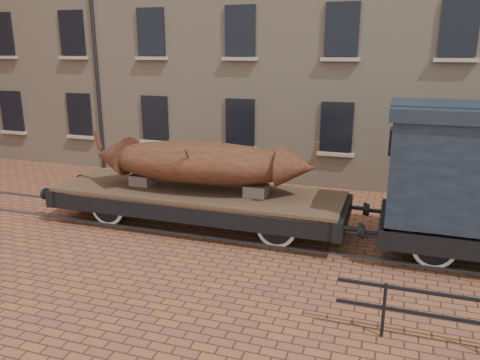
% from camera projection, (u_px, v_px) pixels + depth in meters
% --- Properties ---
extents(ground, '(90.00, 90.00, 0.00)m').
position_uv_depth(ground, '(270.00, 235.00, 12.43)').
color(ground, brown).
extents(rail_track, '(30.00, 1.52, 0.06)m').
position_uv_depth(rail_track, '(270.00, 234.00, 12.43)').
color(rail_track, '#59595E').
rests_on(rail_track, ground).
extents(flatcar_wagon, '(8.95, 2.43, 1.35)m').
position_uv_depth(flatcar_wagon, '(197.00, 197.00, 12.85)').
color(flatcar_wagon, '#443021').
rests_on(flatcar_wagon, ground).
extents(iron_boat, '(6.32, 2.05, 1.52)m').
position_uv_depth(iron_boat, '(200.00, 162.00, 12.54)').
color(iron_boat, brown).
rests_on(iron_boat, flatcar_wagon).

